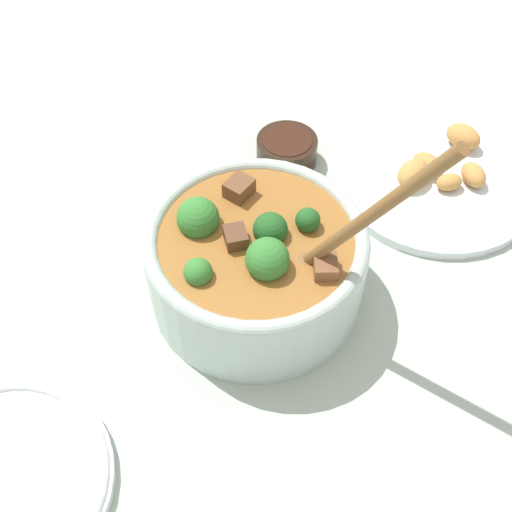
{
  "coord_description": "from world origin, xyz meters",
  "views": [
    {
      "loc": [
        0.12,
        0.39,
        0.57
      ],
      "look_at": [
        0.0,
        0.0,
        0.06
      ],
      "focal_mm": 45.0,
      "sensor_mm": 36.0,
      "label": 1
    }
  ],
  "objects": [
    {
      "name": "food_plate",
      "position": [
        -0.26,
        -0.1,
        0.01
      ],
      "size": [
        0.25,
        0.25,
        0.04
      ],
      "color": "white",
      "rests_on": "ground_plane"
    },
    {
      "name": "ground_plane",
      "position": [
        0.0,
        0.0,
        0.0
      ],
      "size": [
        4.0,
        4.0,
        0.0
      ],
      "primitive_type": "plane",
      "color": "#ADBCAD"
    },
    {
      "name": "stew_bowl",
      "position": [
        0.0,
        0.0,
        0.06
      ],
      "size": [
        0.24,
        0.24,
        0.28
      ],
      "color": "#B2C6BC",
      "rests_on": "ground_plane"
    },
    {
      "name": "condiment_bowl",
      "position": [
        -0.1,
        -0.19,
        0.02
      ],
      "size": [
        0.08,
        0.08,
        0.04
      ],
      "color": "black",
      "rests_on": "ground_plane"
    }
  ]
}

